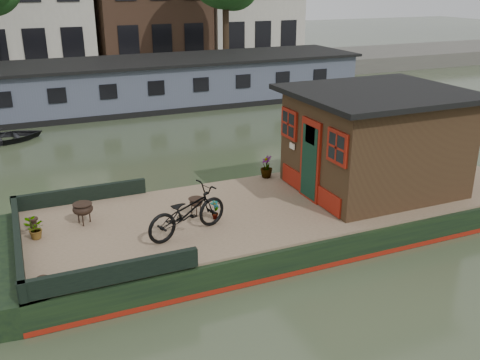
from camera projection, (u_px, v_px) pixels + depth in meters
name	position (u px, v px, depth m)	size (l,w,h in m)	color
ground	(292.00, 227.00, 12.60)	(120.00, 120.00, 0.00)	#2A3421
houseboat_hull	(240.00, 226.00, 12.01)	(14.01, 4.02, 0.60)	black
houseboat_deck	(293.00, 202.00, 12.38)	(11.80, 3.80, 0.05)	#866C52
bow_bulwark	(65.00, 233.00, 10.43)	(3.00, 4.00, 0.35)	black
cabin	(375.00, 140.00, 12.75)	(4.00, 3.50, 2.42)	black
bicycle	(187.00, 212.00, 10.63)	(0.64, 1.84, 0.97)	black
potted_plant_a	(215.00, 209.00, 11.38)	(0.24, 0.16, 0.45)	#9F432D
potted_plant_b	(81.00, 208.00, 11.65)	(0.17, 0.13, 0.30)	brown
potted_plant_c	(34.00, 229.00, 10.51)	(0.38, 0.33, 0.42)	#B46634
potted_plant_d	(267.00, 167.00, 13.79)	(0.32, 0.32, 0.58)	brown
brazier_front	(83.00, 214.00, 11.17)	(0.42, 0.42, 0.46)	black
brazier_rear	(196.00, 206.00, 11.63)	(0.35, 0.35, 0.38)	black
bollard_port	(33.00, 223.00, 10.97)	(0.21, 0.21, 0.23)	black
bollard_stbd	(43.00, 284.00, 8.80)	(0.20, 0.20, 0.23)	black
dinghy	(3.00, 134.00, 19.13)	(1.97, 2.76, 0.57)	black
far_houseboat	(145.00, 85.00, 24.29)	(20.40, 4.40, 2.11)	#424958
quay	(118.00, 75.00, 30.06)	(60.00, 6.00, 0.90)	#47443F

